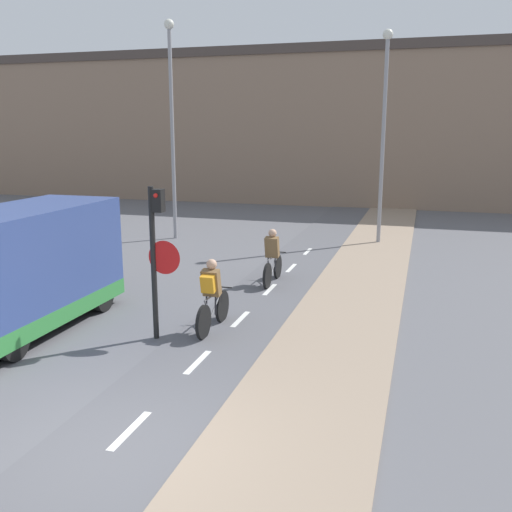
{
  "coord_description": "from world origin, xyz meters",
  "views": [
    {
      "loc": [
        3.76,
        -5.96,
        4.14
      ],
      "look_at": [
        0.0,
        6.72,
        1.2
      ],
      "focal_mm": 40.0,
      "sensor_mm": 36.0,
      "label": 1
    }
  ],
  "objects_px": {
    "street_lamp_far": "(172,111)",
    "cyclist_near": "(212,298)",
    "van": "(24,271)",
    "street_lamp_sidewalk": "(384,118)",
    "traffic_light_pole": "(157,246)",
    "cyclist_far": "(272,260)"
  },
  "relations": [
    {
      "from": "cyclist_near",
      "to": "van",
      "type": "height_order",
      "value": "van"
    },
    {
      "from": "street_lamp_sidewalk",
      "to": "cyclist_far",
      "type": "height_order",
      "value": "street_lamp_sidewalk"
    },
    {
      "from": "traffic_light_pole",
      "to": "street_lamp_far",
      "type": "distance_m",
      "value": 11.37
    },
    {
      "from": "cyclist_near",
      "to": "traffic_light_pole",
      "type": "bearing_deg",
      "value": -139.32
    },
    {
      "from": "van",
      "to": "cyclist_near",
      "type": "bearing_deg",
      "value": 14.89
    },
    {
      "from": "van",
      "to": "street_lamp_far",
      "type": "bearing_deg",
      "value": 97.3
    },
    {
      "from": "cyclist_far",
      "to": "van",
      "type": "relative_size",
      "value": 0.38
    },
    {
      "from": "street_lamp_sidewalk",
      "to": "van",
      "type": "xyz_separation_m",
      "value": [
        -6.33,
        -11.62,
        -3.27
      ]
    },
    {
      "from": "street_lamp_sidewalk",
      "to": "cyclist_near",
      "type": "distance_m",
      "value": 11.57
    },
    {
      "from": "street_lamp_sidewalk",
      "to": "van",
      "type": "bearing_deg",
      "value": -118.6
    },
    {
      "from": "street_lamp_far",
      "to": "cyclist_near",
      "type": "relative_size",
      "value": 4.42
    },
    {
      "from": "traffic_light_pole",
      "to": "street_lamp_sidewalk",
      "type": "height_order",
      "value": "street_lamp_sidewalk"
    },
    {
      "from": "street_lamp_sidewalk",
      "to": "van",
      "type": "height_order",
      "value": "street_lamp_sidewalk"
    },
    {
      "from": "street_lamp_sidewalk",
      "to": "cyclist_far",
      "type": "xyz_separation_m",
      "value": [
        -2.32,
        -6.63,
        -3.87
      ]
    },
    {
      "from": "cyclist_near",
      "to": "cyclist_far",
      "type": "distance_m",
      "value": 3.99
    },
    {
      "from": "street_lamp_far",
      "to": "cyclist_near",
      "type": "distance_m",
      "value": 11.46
    },
    {
      "from": "cyclist_near",
      "to": "street_lamp_sidewalk",
      "type": "bearing_deg",
      "value": 76.43
    },
    {
      "from": "street_lamp_sidewalk",
      "to": "cyclist_near",
      "type": "height_order",
      "value": "street_lamp_sidewalk"
    },
    {
      "from": "traffic_light_pole",
      "to": "cyclist_near",
      "type": "distance_m",
      "value": 1.63
    },
    {
      "from": "cyclist_near",
      "to": "street_lamp_far",
      "type": "bearing_deg",
      "value": 118.49
    },
    {
      "from": "street_lamp_far",
      "to": "van",
      "type": "relative_size",
      "value": 1.72
    },
    {
      "from": "cyclist_far",
      "to": "cyclist_near",
      "type": "bearing_deg",
      "value": -93.51
    }
  ]
}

